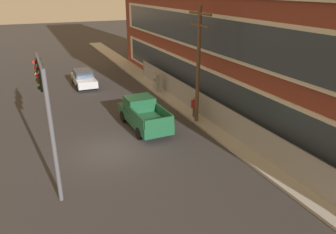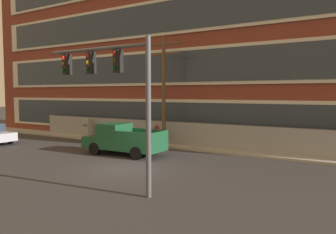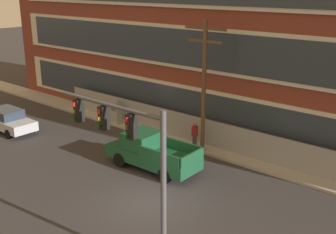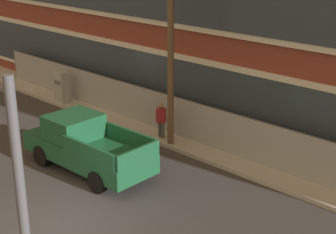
{
  "view_description": "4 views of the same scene",
  "coord_description": "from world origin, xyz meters",
  "px_view_note": "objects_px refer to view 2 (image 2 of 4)",
  "views": [
    {
      "loc": [
        17.09,
        -3.72,
        8.99
      ],
      "look_at": [
        1.29,
        3.18,
        2.15
      ],
      "focal_mm": 35.0,
      "sensor_mm": 36.0,
      "label": 1
    },
    {
      "loc": [
        10.72,
        -13.21,
        3.95
      ],
      "look_at": [
        0.44,
        3.62,
        2.51
      ],
      "focal_mm": 35.0,
      "sensor_mm": 36.0,
      "label": 2
    },
    {
      "loc": [
        12.1,
        -12.69,
        9.88
      ],
      "look_at": [
        -2.63,
        4.46,
        2.66
      ],
      "focal_mm": 45.0,
      "sensor_mm": 36.0,
      "label": 3
    },
    {
      "loc": [
        11.73,
        -7.47,
        8.38
      ],
      "look_at": [
        -0.08,
        4.77,
        2.26
      ],
      "focal_mm": 55.0,
      "sensor_mm": 36.0,
      "label": 4
    }
  ],
  "objects_px": {
    "traffic_signal_mast": "(114,82)",
    "electrical_cabinet": "(87,129)",
    "pedestrian_near_cabinet": "(157,133)",
    "utility_pole_near_corner": "(164,86)",
    "pickup_truck_dark_green": "(122,140)"
  },
  "relations": [
    {
      "from": "traffic_signal_mast",
      "to": "utility_pole_near_corner",
      "type": "relative_size",
      "value": 0.76
    },
    {
      "from": "traffic_signal_mast",
      "to": "electrical_cabinet",
      "type": "distance_m",
      "value": 15.84
    },
    {
      "from": "utility_pole_near_corner",
      "to": "pedestrian_near_cabinet",
      "type": "relative_size",
      "value": 4.7
    },
    {
      "from": "pedestrian_near_cabinet",
      "to": "electrical_cabinet",
      "type": "bearing_deg",
      "value": -179.27
    },
    {
      "from": "electrical_cabinet",
      "to": "pedestrian_near_cabinet",
      "type": "bearing_deg",
      "value": 0.73
    },
    {
      "from": "pedestrian_near_cabinet",
      "to": "traffic_signal_mast",
      "type": "bearing_deg",
      "value": -65.33
    },
    {
      "from": "pickup_truck_dark_green",
      "to": "electrical_cabinet",
      "type": "xyz_separation_m",
      "value": [
        -7.01,
        3.83,
        -0.06
      ]
    },
    {
      "from": "traffic_signal_mast",
      "to": "pickup_truck_dark_green",
      "type": "distance_m",
      "value": 8.55
    },
    {
      "from": "utility_pole_near_corner",
      "to": "pickup_truck_dark_green",
      "type": "bearing_deg",
      "value": -102.36
    },
    {
      "from": "pickup_truck_dark_green",
      "to": "pedestrian_near_cabinet",
      "type": "xyz_separation_m",
      "value": [
        0.07,
        3.92,
        0.03
      ]
    },
    {
      "from": "pedestrian_near_cabinet",
      "to": "utility_pole_near_corner",
      "type": "bearing_deg",
      "value": -15.62
    },
    {
      "from": "pickup_truck_dark_green",
      "to": "utility_pole_near_corner",
      "type": "distance_m",
      "value": 5.18
    },
    {
      "from": "traffic_signal_mast",
      "to": "pedestrian_near_cabinet",
      "type": "height_order",
      "value": "traffic_signal_mast"
    },
    {
      "from": "traffic_signal_mast",
      "to": "utility_pole_near_corner",
      "type": "bearing_deg",
      "value": 111.5
    },
    {
      "from": "utility_pole_near_corner",
      "to": "pedestrian_near_cabinet",
      "type": "height_order",
      "value": "utility_pole_near_corner"
    }
  ]
}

